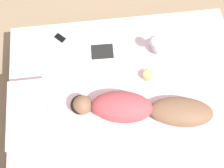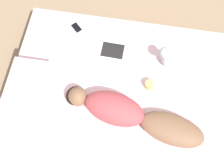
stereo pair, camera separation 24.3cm
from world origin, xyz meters
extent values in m
plane|color=#9E8466|center=(0.00, 0.00, 0.00)|extent=(12.00, 12.00, 0.00)
cube|color=#383333|center=(0.00, 0.00, 0.15)|extent=(1.76, 2.28, 0.30)
cube|color=silver|center=(0.00, 0.00, 0.41)|extent=(1.70, 2.22, 0.20)
ellipsoid|color=brown|center=(-0.25, -0.44, 0.58)|extent=(0.37, 0.61, 0.15)
ellipsoid|color=#B2474C|center=(-0.15, 0.08, 0.61)|extent=(0.38, 0.58, 0.22)
ellipsoid|color=black|center=(-0.08, 0.45, 0.60)|extent=(0.21, 0.20, 0.10)
sphere|color=brown|center=(-0.09, 0.43, 0.60)|extent=(0.18, 0.18, 0.18)
cube|color=silver|center=(0.22, 0.20, 0.51)|extent=(0.26, 0.32, 0.01)
cube|color=silver|center=(0.47, 0.20, 0.51)|extent=(0.26, 0.32, 0.01)
cube|color=black|center=(0.47, 0.20, 0.52)|extent=(0.17, 0.23, 0.00)
cylinder|color=tan|center=(0.14, -0.20, 0.55)|extent=(0.09, 0.09, 0.08)
cylinder|color=black|center=(0.14, -0.20, 0.58)|extent=(0.07, 0.07, 0.00)
torus|color=tan|center=(0.19, -0.20, 0.55)|extent=(0.06, 0.01, 0.06)
cube|color=silver|center=(0.67, 0.61, 0.51)|extent=(0.15, 0.15, 0.01)
cube|color=black|center=(0.67, 0.61, 0.52)|extent=(0.13, 0.13, 0.00)
ellipsoid|color=#B2BCCC|center=(0.44, -0.36, 0.58)|extent=(0.17, 0.15, 0.14)
sphere|color=#B2BCCC|center=(0.44, -0.30, 0.68)|extent=(0.10, 0.10, 0.10)
cube|color=beige|center=(-0.12, 0.90, 0.58)|extent=(0.61, 0.34, 0.15)
camera|label=1|loc=(-0.79, 0.24, 2.82)|focal=42.00mm
camera|label=2|loc=(-0.78, 0.00, 2.82)|focal=42.00mm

